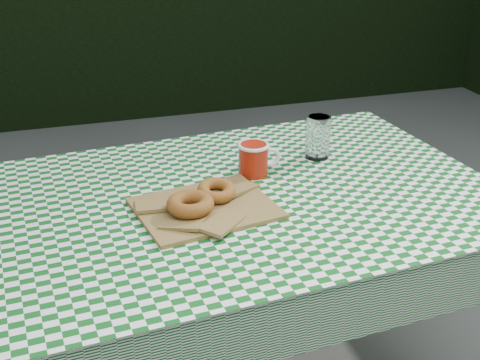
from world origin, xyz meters
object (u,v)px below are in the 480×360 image
coffee_mug (253,159)px  table (240,314)px  paper_bag (205,207)px  drinking_glass (318,137)px

coffee_mug → table: bearing=-124.4°
coffee_mug → paper_bag: bearing=-138.2°
paper_bag → drinking_glass: (0.40, 0.23, 0.05)m
paper_bag → coffee_mug: size_ratio=2.02×
table → drinking_glass: bearing=25.8°
table → drinking_glass: 0.56m
drinking_glass → paper_bag: bearing=-150.1°
paper_bag → coffee_mug: bearing=42.9°
table → coffee_mug: bearing=52.1°
paper_bag → coffee_mug: (0.18, 0.17, 0.04)m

